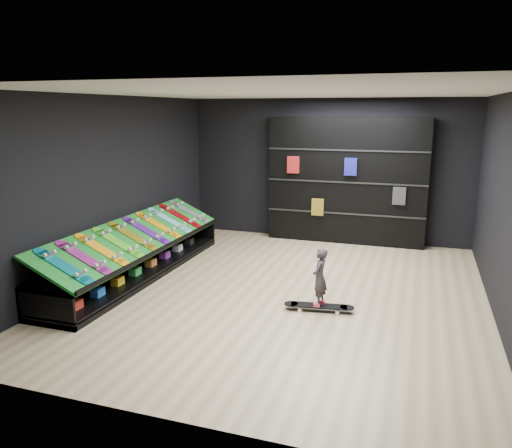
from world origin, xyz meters
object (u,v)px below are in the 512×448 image
(floor_skateboard, at_px, (319,308))
(child, at_px, (319,288))
(back_shelving, at_px, (346,181))
(display_rack, at_px, (138,261))

(floor_skateboard, relative_size, child, 1.98)
(back_shelving, distance_m, floor_skateboard, 4.10)
(back_shelving, relative_size, floor_skateboard, 3.33)
(back_shelving, relative_size, child, 6.59)
(child, bearing_deg, display_rack, -95.47)
(floor_skateboard, bearing_deg, display_rack, 161.64)
(display_rack, distance_m, floor_skateboard, 3.30)
(display_rack, bearing_deg, child, -10.11)
(floor_skateboard, height_order, child, child)
(display_rack, relative_size, child, 9.08)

